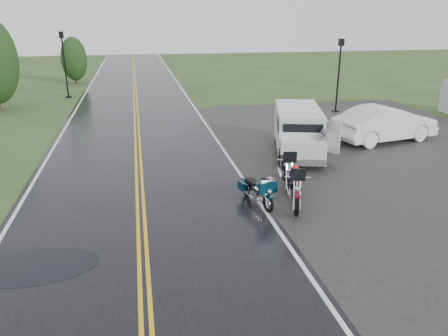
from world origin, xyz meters
name	(u,v)px	position (x,y,z in m)	size (l,w,h in m)	color
ground	(142,230)	(0.00, 0.00, 0.00)	(120.00, 120.00, 0.00)	#2D471E
road	(137,138)	(0.00, 10.00, 0.02)	(8.00, 100.00, 0.04)	black
parking_pad	(394,155)	(11.00, 5.00, 0.01)	(14.00, 24.00, 0.03)	black
motorcycle_red	(297,196)	(4.60, -0.10, 0.73)	(0.90, 2.47, 1.46)	#5C0A1B
motorcycle_teal	(268,197)	(3.85, 0.33, 0.57)	(0.70, 1.93, 1.14)	#042132
motorcycle_silver	(289,176)	(4.92, 1.50, 0.73)	(0.90, 2.49, 1.47)	#95999C
van_white	(282,141)	(5.72, 4.66, 1.01)	(1.93, 5.16, 2.03)	silver
person_at_van	(322,149)	(7.20, 4.10, 0.79)	(0.58, 0.38, 1.59)	#545459
sedan_white	(385,124)	(11.74, 7.13, 0.85)	(1.80, 5.15, 1.70)	white
lamp_post_far_left	(65,65)	(-4.87, 22.61, 2.38)	(0.41, 0.41, 4.77)	black
lamp_post_far_right	(338,76)	(12.42, 13.97, 2.26)	(0.39, 0.39, 4.53)	black
tree_left_far	(74,64)	(-5.13, 29.99, 1.73)	(2.25, 2.25, 3.46)	#1E3D19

